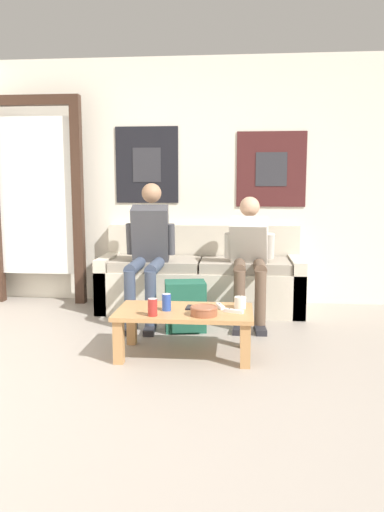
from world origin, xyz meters
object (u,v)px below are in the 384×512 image
(drink_can_red, at_px, (153,307))
(drink_can_blue, at_px, (167,302))
(coffee_table, at_px, (185,318))
(cell_phone, at_px, (191,307))
(pillar_candle, at_px, (240,303))
(ceramic_bowl, at_px, (204,310))
(backpack, at_px, (185,307))
(game_controller_near_right, at_px, (220,306))
(couch, at_px, (201,280))
(game_controller_near_left, at_px, (233,311))
(person_seated_teen, at_px, (250,253))
(person_seated_adult, at_px, (148,246))

(drink_can_red, bearing_deg, drink_can_blue, 64.68)
(coffee_table, height_order, cell_phone, cell_phone)
(pillar_candle, bearing_deg, ceramic_bowl, -137.93)
(backpack, xyz_separation_m, cell_phone, (0.10, -0.57, 0.14))
(ceramic_bowl, bearing_deg, drink_can_red, -172.33)
(pillar_candle, distance_m, drink_can_blue, 0.55)
(drink_can_red, height_order, game_controller_near_right, drink_can_red)
(couch, distance_m, cell_phone, 1.34)
(couch, relative_size, drink_can_blue, 16.11)
(backpack, bearing_deg, drink_can_blue, -95.96)
(game_controller_near_right, bearing_deg, drink_can_blue, -163.79)
(game_controller_near_left, bearing_deg, drink_can_blue, 177.73)
(backpack, bearing_deg, person_seated_teen, 36.77)
(game_controller_near_left, bearing_deg, backpack, 121.80)
(game_controller_near_right, bearing_deg, person_seated_adult, 127.65)
(person_seated_adult, bearing_deg, coffee_table, -65.92)
(person_seated_teen, relative_size, game_controller_near_right, 7.70)
(drink_can_blue, bearing_deg, coffee_table, 11.85)
(pillar_candle, relative_size, drink_can_red, 0.79)
(coffee_table, bearing_deg, drink_can_blue, -168.15)
(person_seated_adult, height_order, backpack, person_seated_adult)
(drink_can_red, relative_size, game_controller_near_left, 0.85)
(backpack, bearing_deg, game_controller_near_right, -59.51)
(drink_can_red, xyz_separation_m, cell_phone, (0.24, 0.25, -0.06))
(couch, xyz_separation_m, pillar_candle, (0.39, -1.31, 0.09))
(drink_can_blue, bearing_deg, game_controller_near_left, -2.27)
(couch, height_order, person_seated_teen, person_seated_teen)
(couch, distance_m, person_seated_teen, 0.68)
(backpack, distance_m, game_controller_near_right, 0.65)
(coffee_table, height_order, game_controller_near_left, game_controller_near_left)
(ceramic_bowl, distance_m, drink_can_red, 0.36)
(drink_can_blue, relative_size, drink_can_red, 1.00)
(drink_can_blue, relative_size, game_controller_near_right, 0.84)
(backpack, height_order, game_controller_near_right, backpack)
(backpack, relative_size, game_controller_near_right, 2.90)
(backpack, height_order, pillar_candle, pillar_candle)
(pillar_candle, bearing_deg, backpack, 130.85)
(couch, relative_size, drink_can_red, 16.11)
(game_controller_near_left, height_order, game_controller_near_right, same)
(person_seated_adult, xyz_separation_m, person_seated_teen, (0.94, 0.04, -0.05))
(couch, relative_size, game_controller_near_right, 13.54)
(person_seated_adult, xyz_separation_m, drink_can_red, (0.24, -1.19, -0.28))
(game_controller_near_left, bearing_deg, person_seated_adult, 127.55)
(pillar_candle, bearing_deg, person_seated_teen, 84.80)
(person_seated_teen, bearing_deg, person_seated_adult, -177.54)
(game_controller_near_right, relative_size, cell_phone, 1.07)
(pillar_candle, bearing_deg, person_seated_adult, 133.09)
(cell_phone, bearing_deg, game_controller_near_right, 6.43)
(couch, distance_m, backpack, 0.78)
(game_controller_near_left, bearing_deg, coffee_table, 172.61)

